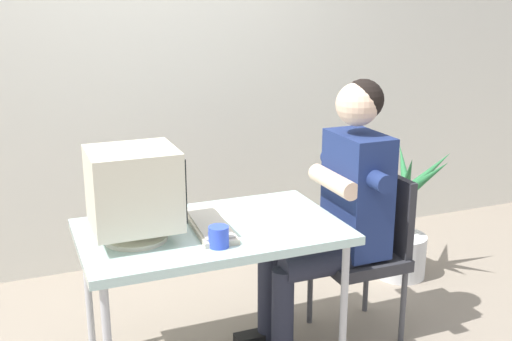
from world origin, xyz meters
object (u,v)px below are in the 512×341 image
object	(u,v)px
crt_monitor	(134,190)
office_chair	(368,245)
keyboard	(209,225)
potted_plant	(402,227)
desk_mug	(218,236)
desk	(212,238)
person_seated	(338,204)

from	to	relation	value
crt_monitor	office_chair	bearing A→B (deg)	1.17
keyboard	potted_plant	bearing A→B (deg)	19.31
office_chair	desk_mug	world-z (taller)	office_chair
desk	potted_plant	bearing A→B (deg)	19.49
keyboard	person_seated	world-z (taller)	person_seated
desk	person_seated	bearing A→B (deg)	0.72
desk	crt_monitor	bearing A→B (deg)	-177.33
office_chair	person_seated	bearing A→B (deg)	180.00
potted_plant	desk_mug	world-z (taller)	potted_plant
desk	potted_plant	xyz separation A→B (m)	(1.43, 0.51, -0.34)
desk	potted_plant	world-z (taller)	potted_plant
crt_monitor	desk_mug	xyz separation A→B (m)	(0.31, -0.21, -0.18)
desk	office_chair	bearing A→B (deg)	0.57
desk_mug	person_seated	bearing A→B (deg)	18.09
crt_monitor	person_seated	world-z (taller)	person_seated
keyboard	desk_mug	world-z (taller)	desk_mug
crt_monitor	office_chair	world-z (taller)	crt_monitor
person_seated	potted_plant	size ratio (longest dim) A/B	1.55
crt_monitor	office_chair	distance (m)	1.29
keyboard	office_chair	size ratio (longest dim) A/B	0.56
potted_plant	desk_mug	distance (m)	1.70
person_seated	desk_mug	size ratio (longest dim) A/B	13.93
keyboard	desk_mug	size ratio (longest dim) A/B	4.97
office_chair	potted_plant	size ratio (longest dim) A/B	0.99
crt_monitor	office_chair	size ratio (longest dim) A/B	0.47
crt_monitor	desk_mug	world-z (taller)	crt_monitor
desk	crt_monitor	xyz separation A→B (m)	(-0.35, -0.02, 0.28)
keyboard	office_chair	xyz separation A→B (m)	(0.87, 0.01, -0.24)
potted_plant	crt_monitor	bearing A→B (deg)	-163.62
desk	person_seated	world-z (taller)	person_seated
office_chair	desk_mug	size ratio (longest dim) A/B	8.85
crt_monitor	office_chair	xyz separation A→B (m)	(1.21, 0.02, -0.46)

